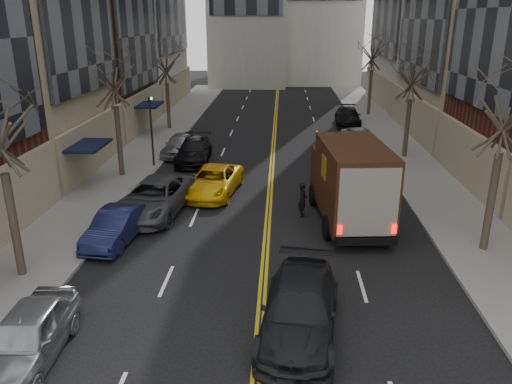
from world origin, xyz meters
The scene contains 20 objects.
sidewalk_left centered at (-9.00, 27.00, 0.07)m, with size 4.00×66.00×0.15m, color slate.
sidewalk_right centered at (9.00, 27.00, 0.07)m, with size 4.00×66.00×0.15m, color slate.
tree_lf_mid centered at (-8.80, 20.00, 6.60)m, with size 3.20×3.20×8.91m.
tree_lf_far centered at (-8.80, 33.00, 6.02)m, with size 3.20×3.20×8.12m.
tree_rt_near centered at (8.80, 11.00, 6.45)m, with size 3.20×3.20×8.71m.
tree_rt_mid centered at (8.80, 25.00, 6.17)m, with size 3.20×3.20×8.32m.
tree_rt_far centered at (8.80, 40.00, 6.74)m, with size 3.20×3.20×9.11m.
traffic_signal centered at (-7.39, 22.00, 2.82)m, with size 0.29×0.26×4.70m.
ups_truck centered at (3.70, 13.86, 1.91)m, with size 3.31×7.13×3.79m.
observer_sedan centered at (1.20, 5.18, 0.79)m, with size 2.84×5.66×1.58m.
taxi centered at (-3.00, 17.32, 0.71)m, with size 2.37×5.14×1.43m, color #E5AC09.
pedestrian centered at (1.62, 14.49, 0.83)m, with size 0.60×0.40×1.65m, color black.
parked_lf_a centered at (-6.30, 3.50, 0.75)m, with size 1.78×4.42×1.51m, color #989A9F.
parked_lf_b centered at (-6.30, 11.20, 0.69)m, with size 1.47×4.21×1.39m, color #13183E.
parked_lf_c centered at (-5.44, 14.42, 0.81)m, with size 2.68×5.80×1.61m, color #43454A.
parked_lf_d centered at (-5.10, 23.45, 0.74)m, with size 2.08×5.11×1.48m, color black.
parked_lf_e centered at (-6.30, 25.01, 0.74)m, with size 1.76×4.36×1.49m, color #96979D.
parked_rt_a centered at (5.10, 22.29, 0.79)m, with size 1.67×4.80×1.58m, color #4B4D53.
parked_rt_b centered at (6.30, 27.75, 0.66)m, with size 2.19×4.74×1.32m, color #B5B9BD.
parked_rt_c centered at (6.30, 35.64, 0.74)m, with size 2.07×5.08×1.47m, color black.
Camera 1 is at (0.56, -7.69, 9.05)m, focal length 35.00 mm.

